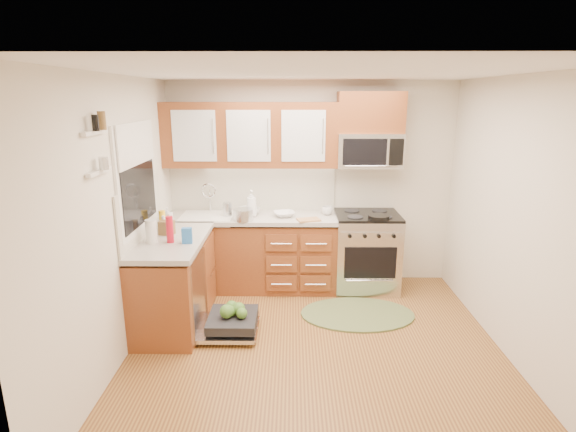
{
  "coord_description": "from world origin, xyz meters",
  "views": [
    {
      "loc": [
        -0.22,
        -3.78,
        2.31
      ],
      "look_at": [
        -0.27,
        0.85,
        1.08
      ],
      "focal_mm": 28.0,
      "sensor_mm": 36.0,
      "label": 1
    }
  ],
  "objects_px": {
    "stock_pot": "(243,215)",
    "cutting_board": "(309,220)",
    "rug": "(357,314)",
    "cup": "(327,211)",
    "bowl_a": "(284,214)",
    "range": "(366,251)",
    "skillet": "(379,217)",
    "paper_towel_roll": "(151,231)",
    "dishwasher": "(229,324)",
    "upper_cabinets": "(250,135)",
    "bowl_b": "(249,211)",
    "sink": "(208,226)",
    "microwave": "(369,150)"
  },
  "relations": [
    {
      "from": "upper_cabinets",
      "to": "paper_towel_roll",
      "type": "bearing_deg",
      "value": -126.48
    },
    {
      "from": "cutting_board",
      "to": "paper_towel_roll",
      "type": "height_order",
      "value": "paper_towel_roll"
    },
    {
      "from": "range",
      "to": "cutting_board",
      "type": "bearing_deg",
      "value": -163.65
    },
    {
      "from": "stock_pot",
      "to": "paper_towel_roll",
      "type": "xyz_separation_m",
      "value": [
        -0.81,
        -0.83,
        0.05
      ]
    },
    {
      "from": "dishwasher",
      "to": "sink",
      "type": "bearing_deg",
      "value": 109.2
    },
    {
      "from": "dishwasher",
      "to": "bowl_b",
      "type": "height_order",
      "value": "bowl_b"
    },
    {
      "from": "upper_cabinets",
      "to": "bowl_a",
      "type": "height_order",
      "value": "upper_cabinets"
    },
    {
      "from": "paper_towel_roll",
      "to": "cutting_board",
      "type": "bearing_deg",
      "value": 27.9
    },
    {
      "from": "stock_pot",
      "to": "bowl_b",
      "type": "distance_m",
      "value": 0.26
    },
    {
      "from": "microwave",
      "to": "skillet",
      "type": "xyz_separation_m",
      "value": [
        0.09,
        -0.34,
        -0.73
      ]
    },
    {
      "from": "sink",
      "to": "bowl_b",
      "type": "relative_size",
      "value": 2.27
    },
    {
      "from": "sink",
      "to": "cutting_board",
      "type": "xyz_separation_m",
      "value": [
        1.21,
        -0.2,
        0.13
      ]
    },
    {
      "from": "stock_pot",
      "to": "bowl_b",
      "type": "relative_size",
      "value": 0.82
    },
    {
      "from": "cutting_board",
      "to": "bowl_a",
      "type": "relative_size",
      "value": 1.05
    },
    {
      "from": "dishwasher",
      "to": "cup",
      "type": "height_order",
      "value": "cup"
    },
    {
      "from": "dishwasher",
      "to": "rug",
      "type": "bearing_deg",
      "value": 16.2
    },
    {
      "from": "skillet",
      "to": "bowl_a",
      "type": "bearing_deg",
      "value": 170.34
    },
    {
      "from": "microwave",
      "to": "dishwasher",
      "type": "xyz_separation_m",
      "value": [
        -1.54,
        -1.25,
        -1.6
      ]
    },
    {
      "from": "rug",
      "to": "paper_towel_roll",
      "type": "height_order",
      "value": "paper_towel_roll"
    },
    {
      "from": "stock_pot",
      "to": "skillet",
      "type": "bearing_deg",
      "value": -0.47
    },
    {
      "from": "microwave",
      "to": "sink",
      "type": "relative_size",
      "value": 1.23
    },
    {
      "from": "sink",
      "to": "skillet",
      "type": "distance_m",
      "value": 2.04
    },
    {
      "from": "skillet",
      "to": "dishwasher",
      "type": "bearing_deg",
      "value": -150.87
    },
    {
      "from": "range",
      "to": "bowl_b",
      "type": "relative_size",
      "value": 3.48
    },
    {
      "from": "stock_pot",
      "to": "range",
      "type": "bearing_deg",
      "value": 8.13
    },
    {
      "from": "rug",
      "to": "cutting_board",
      "type": "xyz_separation_m",
      "value": [
        -0.53,
        0.53,
        0.92
      ]
    },
    {
      "from": "rug",
      "to": "bowl_a",
      "type": "xyz_separation_m",
      "value": [
        -0.81,
        0.7,
        0.95
      ]
    },
    {
      "from": "cutting_board",
      "to": "paper_towel_roll",
      "type": "xyz_separation_m",
      "value": [
        -1.56,
        -0.83,
        0.11
      ]
    },
    {
      "from": "upper_cabinets",
      "to": "microwave",
      "type": "relative_size",
      "value": 2.7
    },
    {
      "from": "rug",
      "to": "cup",
      "type": "bearing_deg",
      "value": 110.15
    },
    {
      "from": "skillet",
      "to": "cup",
      "type": "height_order",
      "value": "cup"
    },
    {
      "from": "dishwasher",
      "to": "cup",
      "type": "relative_size",
      "value": 5.39
    },
    {
      "from": "microwave",
      "to": "paper_towel_roll",
      "type": "xyz_separation_m",
      "value": [
        -2.28,
        -1.16,
        -0.66
      ]
    },
    {
      "from": "skillet",
      "to": "paper_towel_roll",
      "type": "distance_m",
      "value": 2.51
    },
    {
      "from": "sink",
      "to": "cup",
      "type": "xyz_separation_m",
      "value": [
        1.45,
        0.07,
        0.18
      ]
    },
    {
      "from": "rug",
      "to": "stock_pot",
      "type": "height_order",
      "value": "stock_pot"
    },
    {
      "from": "bowl_b",
      "to": "range",
      "type": "bearing_deg",
      "value": -1.88
    },
    {
      "from": "rug",
      "to": "skillet",
      "type": "relative_size",
      "value": 5.12
    },
    {
      "from": "stock_pot",
      "to": "cutting_board",
      "type": "relative_size",
      "value": 0.88
    },
    {
      "from": "sink",
      "to": "skillet",
      "type": "xyz_separation_m",
      "value": [
        2.02,
        -0.21,
        0.17
      ]
    },
    {
      "from": "sink",
      "to": "rug",
      "type": "xyz_separation_m",
      "value": [
        1.74,
        -0.73,
        -0.79
      ]
    },
    {
      "from": "stock_pot",
      "to": "cup",
      "type": "bearing_deg",
      "value": 15.01
    },
    {
      "from": "microwave",
      "to": "bowl_b",
      "type": "height_order",
      "value": "microwave"
    },
    {
      "from": "sink",
      "to": "stock_pot",
      "type": "relative_size",
      "value": 2.76
    },
    {
      "from": "sink",
      "to": "rug",
      "type": "relative_size",
      "value": 0.5
    },
    {
      "from": "rug",
      "to": "cutting_board",
      "type": "distance_m",
      "value": 1.19
    },
    {
      "from": "paper_towel_roll",
      "to": "bowl_b",
      "type": "height_order",
      "value": "paper_towel_roll"
    },
    {
      "from": "microwave",
      "to": "sink",
      "type": "distance_m",
      "value": 2.13
    },
    {
      "from": "sink",
      "to": "cup",
      "type": "height_order",
      "value": "cup"
    },
    {
      "from": "upper_cabinets",
      "to": "bowl_b",
      "type": "bearing_deg",
      "value": -106.56
    }
  ]
}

